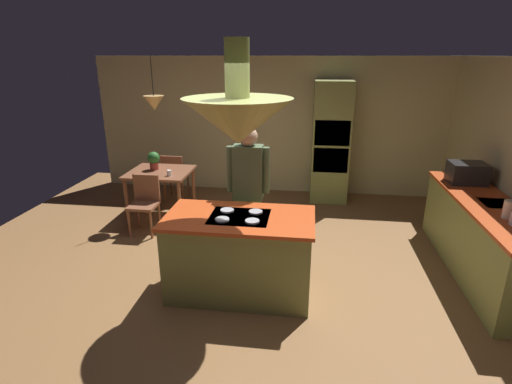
{
  "coord_description": "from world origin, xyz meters",
  "views": [
    {
      "loc": [
        0.7,
        -4.06,
        2.57
      ],
      "look_at": [
        0.1,
        0.4,
        1.0
      ],
      "focal_mm": 27.67,
      "sensor_mm": 36.0,
      "label": 1
    }
  ],
  "objects_px": {
    "chair_facing_island": "(145,200)",
    "potted_plant_on_table": "(154,160)",
    "kitchen_island": "(240,254)",
    "cup_on_table": "(169,173)",
    "dining_table": "(160,177)",
    "canister_sugar": "(509,210)",
    "microwave_on_counter": "(467,173)",
    "oven_tower": "(331,142)",
    "chair_by_back_wall": "(174,174)",
    "person_at_island": "(248,187)"
  },
  "relations": [
    {
      "from": "kitchen_island",
      "to": "chair_by_back_wall",
      "type": "relative_size",
      "value": 1.86
    },
    {
      "from": "microwave_on_counter",
      "to": "cup_on_table",
      "type": "bearing_deg",
      "value": 175.99
    },
    {
      "from": "cup_on_table",
      "to": "oven_tower",
      "type": "bearing_deg",
      "value": 28.2
    },
    {
      "from": "dining_table",
      "to": "microwave_on_counter",
      "type": "xyz_separation_m",
      "value": [
        4.54,
        -0.53,
        0.41
      ]
    },
    {
      "from": "microwave_on_counter",
      "to": "kitchen_island",
      "type": "bearing_deg",
      "value": -151.04
    },
    {
      "from": "chair_facing_island",
      "to": "microwave_on_counter",
      "type": "xyz_separation_m",
      "value": [
        4.54,
        0.15,
        0.56
      ]
    },
    {
      "from": "kitchen_island",
      "to": "cup_on_table",
      "type": "height_order",
      "value": "kitchen_island"
    },
    {
      "from": "oven_tower",
      "to": "chair_by_back_wall",
      "type": "height_order",
      "value": "oven_tower"
    },
    {
      "from": "chair_facing_island",
      "to": "potted_plant_on_table",
      "type": "bearing_deg",
      "value": 99.3
    },
    {
      "from": "oven_tower",
      "to": "dining_table",
      "type": "bearing_deg",
      "value": -157.79
    },
    {
      "from": "oven_tower",
      "to": "cup_on_table",
      "type": "relative_size",
      "value": 23.95
    },
    {
      "from": "chair_by_back_wall",
      "to": "cup_on_table",
      "type": "xyz_separation_m",
      "value": [
        0.24,
        -0.9,
        0.3
      ]
    },
    {
      "from": "person_at_island",
      "to": "chair_facing_island",
      "type": "relative_size",
      "value": 2.03
    },
    {
      "from": "canister_sugar",
      "to": "microwave_on_counter",
      "type": "relative_size",
      "value": 0.43
    },
    {
      "from": "kitchen_island",
      "to": "person_at_island",
      "type": "relative_size",
      "value": 0.91
    },
    {
      "from": "potted_plant_on_table",
      "to": "dining_table",
      "type": "bearing_deg",
      "value": -33.75
    },
    {
      "from": "chair_facing_island",
      "to": "microwave_on_counter",
      "type": "bearing_deg",
      "value": 1.87
    },
    {
      "from": "canister_sugar",
      "to": "chair_by_back_wall",
      "type": "bearing_deg",
      "value": 151.75
    },
    {
      "from": "chair_facing_island",
      "to": "kitchen_island",
      "type": "bearing_deg",
      "value": -39.94
    },
    {
      "from": "potted_plant_on_table",
      "to": "chair_by_back_wall",
      "type": "bearing_deg",
      "value": 78.16
    },
    {
      "from": "dining_table",
      "to": "cup_on_table",
      "type": "xyz_separation_m",
      "value": [
        0.24,
        -0.23,
        0.15
      ]
    },
    {
      "from": "person_at_island",
      "to": "cup_on_table",
      "type": "bearing_deg",
      "value": 141.2
    },
    {
      "from": "chair_by_back_wall",
      "to": "cup_on_table",
      "type": "relative_size",
      "value": 9.67
    },
    {
      "from": "dining_table",
      "to": "chair_by_back_wall",
      "type": "xyz_separation_m",
      "value": [
        0.0,
        0.68,
        -0.15
      ]
    },
    {
      "from": "dining_table",
      "to": "canister_sugar",
      "type": "xyz_separation_m",
      "value": [
        4.54,
        -1.76,
        0.37
      ]
    },
    {
      "from": "chair_by_back_wall",
      "to": "person_at_island",
      "type": "bearing_deg",
      "value": 129.25
    },
    {
      "from": "potted_plant_on_table",
      "to": "cup_on_table",
      "type": "xyz_separation_m",
      "value": [
        0.37,
        -0.31,
        -0.12
      ]
    },
    {
      "from": "oven_tower",
      "to": "person_at_island",
      "type": "xyz_separation_m",
      "value": [
        -1.11,
        -2.53,
        -0.05
      ]
    },
    {
      "from": "dining_table",
      "to": "person_at_island",
      "type": "relative_size",
      "value": 0.56
    },
    {
      "from": "oven_tower",
      "to": "potted_plant_on_table",
      "type": "height_order",
      "value": "oven_tower"
    },
    {
      "from": "microwave_on_counter",
      "to": "dining_table",
      "type": "bearing_deg",
      "value": 173.36
    },
    {
      "from": "oven_tower",
      "to": "kitchen_island",
      "type": "bearing_deg",
      "value": -108.74
    },
    {
      "from": "oven_tower",
      "to": "person_at_island",
      "type": "height_order",
      "value": "oven_tower"
    },
    {
      "from": "kitchen_island",
      "to": "oven_tower",
      "type": "relative_size",
      "value": 0.75
    },
    {
      "from": "chair_facing_island",
      "to": "cup_on_table",
      "type": "distance_m",
      "value": 0.59
    },
    {
      "from": "potted_plant_on_table",
      "to": "oven_tower",
      "type": "bearing_deg",
      "value": 19.93
    },
    {
      "from": "chair_facing_island",
      "to": "potted_plant_on_table",
      "type": "relative_size",
      "value": 2.9
    },
    {
      "from": "canister_sugar",
      "to": "microwave_on_counter",
      "type": "distance_m",
      "value": 1.23
    },
    {
      "from": "person_at_island",
      "to": "cup_on_table",
      "type": "xyz_separation_m",
      "value": [
        -1.44,
        1.16,
        -0.22
      ]
    },
    {
      "from": "dining_table",
      "to": "chair_facing_island",
      "type": "relative_size",
      "value": 1.15
    },
    {
      "from": "kitchen_island",
      "to": "microwave_on_counter",
      "type": "relative_size",
      "value": 3.52
    },
    {
      "from": "kitchen_island",
      "to": "chair_facing_island",
      "type": "distance_m",
      "value": 2.22
    },
    {
      "from": "kitchen_island",
      "to": "oven_tower",
      "type": "height_order",
      "value": "oven_tower"
    },
    {
      "from": "person_at_island",
      "to": "potted_plant_on_table",
      "type": "distance_m",
      "value": 2.34
    },
    {
      "from": "oven_tower",
      "to": "person_at_island",
      "type": "bearing_deg",
      "value": -113.72
    },
    {
      "from": "potted_plant_on_table",
      "to": "microwave_on_counter",
      "type": "distance_m",
      "value": 4.71
    },
    {
      "from": "cup_on_table",
      "to": "canister_sugar",
      "type": "bearing_deg",
      "value": -19.66
    },
    {
      "from": "chair_by_back_wall",
      "to": "cup_on_table",
      "type": "bearing_deg",
      "value": 105.05
    },
    {
      "from": "dining_table",
      "to": "oven_tower",
      "type": "bearing_deg",
      "value": 22.21
    },
    {
      "from": "kitchen_island",
      "to": "dining_table",
      "type": "distance_m",
      "value": 2.71
    }
  ]
}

